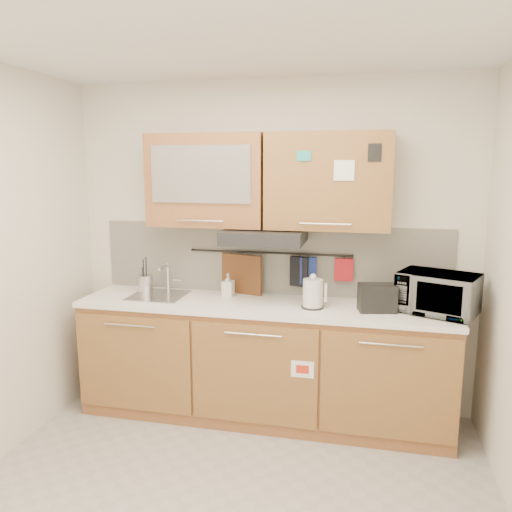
% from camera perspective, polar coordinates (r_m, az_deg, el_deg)
% --- Properties ---
extents(ceiling, '(3.20, 3.20, 0.00)m').
position_cam_1_polar(ceiling, '(2.58, -5.15, 25.02)').
color(ceiling, white).
rests_on(ceiling, wall_back).
extents(wall_back, '(3.20, 0.00, 3.20)m').
position_cam_1_polar(wall_back, '(4.00, 1.69, 1.05)').
color(wall_back, silver).
rests_on(wall_back, ground).
extents(base_cabinet, '(2.80, 0.64, 0.88)m').
position_cam_1_polar(base_cabinet, '(3.96, 0.75, -12.56)').
color(base_cabinet, '#A3653A').
rests_on(base_cabinet, floor).
extents(countertop, '(2.82, 0.62, 0.04)m').
position_cam_1_polar(countertop, '(3.79, 0.76, -5.67)').
color(countertop, white).
rests_on(countertop, base_cabinet).
extents(backsplash, '(2.80, 0.02, 0.56)m').
position_cam_1_polar(backsplash, '(4.01, 1.65, -0.39)').
color(backsplash, silver).
rests_on(backsplash, countertop).
extents(upper_cabinets, '(1.82, 0.37, 0.70)m').
position_cam_1_polar(upper_cabinets, '(3.78, 1.14, 8.59)').
color(upper_cabinets, '#A3653A').
rests_on(upper_cabinets, wall_back).
extents(range_hood, '(0.60, 0.46, 0.10)m').
position_cam_1_polar(range_hood, '(3.74, 0.97, 2.26)').
color(range_hood, black).
rests_on(range_hood, upper_cabinets).
extents(sink, '(0.42, 0.40, 0.26)m').
position_cam_1_polar(sink, '(4.06, -11.04, -4.44)').
color(sink, silver).
rests_on(sink, countertop).
extents(utensil_rail, '(1.30, 0.02, 0.02)m').
position_cam_1_polar(utensil_rail, '(3.96, 1.55, 0.36)').
color(utensil_rail, black).
rests_on(utensil_rail, backsplash).
extents(utensil_crock, '(0.13, 0.13, 0.30)m').
position_cam_1_polar(utensil_crock, '(4.15, -12.48, -3.12)').
color(utensil_crock, '#B6B6BB').
rests_on(utensil_crock, countertop).
extents(kettle, '(0.19, 0.17, 0.26)m').
position_cam_1_polar(kettle, '(3.66, 6.52, -4.38)').
color(kettle, silver).
rests_on(kettle, countertop).
extents(toaster, '(0.28, 0.20, 0.20)m').
position_cam_1_polar(toaster, '(3.65, 13.67, -4.64)').
color(toaster, black).
rests_on(toaster, countertop).
extents(microwave, '(0.61, 0.53, 0.29)m').
position_cam_1_polar(microwave, '(3.72, 20.05, -4.02)').
color(microwave, '#999999').
rests_on(microwave, countertop).
extents(soap_bottle, '(0.09, 0.09, 0.18)m').
position_cam_1_polar(soap_bottle, '(3.96, -3.22, -3.32)').
color(soap_bottle, '#999999').
rests_on(soap_bottle, countertop).
extents(cutting_board, '(0.35, 0.12, 0.44)m').
position_cam_1_polar(cutting_board, '(4.04, -1.65, -2.92)').
color(cutting_board, brown).
rests_on(cutting_board, utensil_rail).
extents(oven_mitt, '(0.13, 0.07, 0.21)m').
position_cam_1_polar(oven_mitt, '(3.92, 5.94, -1.68)').
color(oven_mitt, navy).
rests_on(oven_mitt, utensil_rail).
extents(dark_pouch, '(0.16, 0.09, 0.24)m').
position_cam_1_polar(dark_pouch, '(3.93, 4.98, -1.79)').
color(dark_pouch, black).
rests_on(dark_pouch, utensil_rail).
extents(pot_holder, '(0.14, 0.04, 0.18)m').
position_cam_1_polar(pot_holder, '(3.90, 10.00, -1.56)').
color(pot_holder, '#AC171F').
rests_on(pot_holder, utensil_rail).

